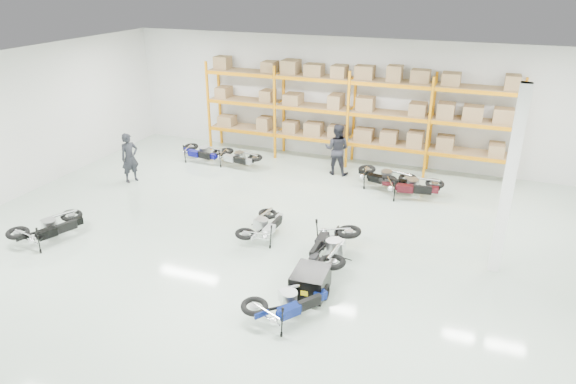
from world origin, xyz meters
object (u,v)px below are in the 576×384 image
at_px(moto_touring_right, 332,241).
at_px(person_back, 337,149).
at_px(moto_black_far_left, 48,223).
at_px(trailer, 310,282).
at_px(moto_back_a, 202,149).
at_px(moto_silver_left, 263,222).
at_px(moto_back_c, 384,173).
at_px(moto_back_d, 411,182).
at_px(person_left, 130,158).
at_px(moto_blue_centre, 289,297).
at_px(moto_back_b, 237,154).

bearing_deg(moto_touring_right, person_back, 104.12).
height_order(moto_black_far_left, trailer, moto_black_far_left).
bearing_deg(moto_back_a, moto_silver_left, -126.79).
bearing_deg(moto_touring_right, moto_back_c, 86.14).
bearing_deg(person_back, moto_back_d, 156.61).
bearing_deg(person_back, person_left, 25.85).
distance_m(moto_black_far_left, moto_touring_right, 7.46).
bearing_deg(trailer, moto_silver_left, 131.12).
xyz_separation_m(moto_black_far_left, person_left, (-0.64, 4.32, 0.32)).
xyz_separation_m(moto_silver_left, moto_back_d, (3.25, 4.18, 0.06)).
height_order(moto_silver_left, moto_touring_right, moto_touring_right).
distance_m(moto_blue_centre, moto_silver_left, 3.52).
relative_size(moto_black_far_left, person_left, 1.02).
bearing_deg(moto_back_d, moto_back_b, 77.22).
bearing_deg(moto_touring_right, person_left, 160.48).
distance_m(moto_back_a, moto_back_c, 6.90).
height_order(moto_black_far_left, moto_back_a, moto_black_far_left).
xyz_separation_m(moto_silver_left, moto_back_c, (2.31, 4.62, 0.05)).
bearing_deg(moto_back_a, person_back, -74.09).
bearing_deg(moto_blue_centre, moto_back_b, -21.36).
height_order(moto_black_far_left, moto_back_c, moto_back_c).
relative_size(moto_touring_right, person_left, 1.13).
bearing_deg(moto_silver_left, moto_back_a, -42.47).
bearing_deg(moto_black_far_left, moto_back_c, -115.48).
height_order(trailer, moto_back_d, moto_back_d).
distance_m(moto_back_c, person_back, 2.00).
relative_size(person_left, person_back, 0.93).
distance_m(moto_black_far_left, moto_back_a, 6.93).
height_order(moto_blue_centre, moto_back_b, moto_blue_centre).
bearing_deg(person_left, trailer, -91.81).
bearing_deg(moto_back_d, trailer, 161.16).
relative_size(moto_back_c, moto_back_d, 1.00).
distance_m(moto_blue_centre, trailer, 0.88).
bearing_deg(moto_back_a, moto_blue_centre, -130.97).
relative_size(moto_touring_right, trailer, 1.23).
bearing_deg(moto_back_a, moto_touring_right, -119.28).
height_order(moto_blue_centre, moto_touring_right, moto_touring_right).
relative_size(moto_back_d, person_left, 1.04).
distance_m(moto_black_far_left, person_back, 9.44).
bearing_deg(moto_back_b, person_left, 145.76).
bearing_deg(moto_silver_left, person_left, -16.76).
relative_size(moto_touring_right, moto_back_a, 1.16).
height_order(moto_blue_centre, trailer, moto_blue_centre).
xyz_separation_m(trailer, person_back, (-1.58, 7.45, 0.53)).
height_order(moto_blue_centre, person_left, person_left).
relative_size(moto_back_b, moto_back_d, 0.92).
relative_size(moto_blue_centre, moto_back_c, 0.96).
bearing_deg(moto_silver_left, person_back, -91.87).
bearing_deg(trailer, person_back, 99.01).
bearing_deg(moto_back_c, moto_back_b, 101.91).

